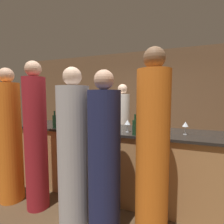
# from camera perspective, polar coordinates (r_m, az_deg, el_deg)

# --- Properties ---
(ground_plane) EXTENTS (14.00, 14.00, 0.00)m
(ground_plane) POSITION_cam_1_polar(r_m,az_deg,el_deg) (3.11, 0.41, -24.47)
(ground_plane) COLOR #4C3823
(back_wall) EXTENTS (8.00, 0.06, 2.80)m
(back_wall) POSITION_cam_1_polar(r_m,az_deg,el_deg) (5.10, 10.61, 3.50)
(back_wall) COLOR brown
(back_wall) RESTS_ON ground_plane
(bar_counter) EXTENTS (3.25, 0.80, 1.03)m
(bar_counter) POSITION_cam_1_polar(r_m,az_deg,el_deg) (2.89, 0.42, -15.50)
(bar_counter) COLOR #B27F4C
(bar_counter) RESTS_ON ground_plane
(bartender) EXTENTS (0.30, 0.30, 1.79)m
(bartender) POSITION_cam_1_polar(r_m,az_deg,el_deg) (3.69, 3.40, -5.74)
(bartender) COLOR silver
(bartender) RESTS_ON ground_plane
(guest_0) EXTENTS (0.36, 0.36, 1.82)m
(guest_0) POSITION_cam_1_polar(r_m,az_deg,el_deg) (1.97, -2.53, -15.53)
(guest_0) COLOR #1E234C
(guest_0) RESTS_ON ground_plane
(guest_1) EXTENTS (0.39, 0.39, 1.88)m
(guest_1) POSITION_cam_1_polar(r_m,az_deg,el_deg) (2.21, -12.39, -12.61)
(guest_1) COLOR #B2B2B7
(guest_1) RESTS_ON ground_plane
(guest_2) EXTENTS (0.32, 0.32, 2.00)m
(guest_2) POSITION_cam_1_polar(r_m,az_deg,el_deg) (1.82, 13.01, -14.19)
(guest_2) COLOR orange
(guest_2) RESTS_ON ground_plane
(guest_3) EXTENTS (0.30, 0.30, 2.00)m
(guest_3) POSITION_cam_1_polar(r_m,az_deg,el_deg) (2.60, -23.59, -8.38)
(guest_3) COLOR maroon
(guest_3) RESTS_ON ground_plane
(guest_4) EXTENTS (0.33, 0.33, 1.94)m
(guest_4) POSITION_cam_1_polar(r_m,az_deg,el_deg) (2.97, -30.45, -7.82)
(guest_4) COLOR orange
(guest_4) RESTS_ON ground_plane
(wine_bottle_0) EXTENTS (0.07, 0.07, 0.27)m
(wine_bottle_0) POSITION_cam_1_polar(r_m,az_deg,el_deg) (2.30, 7.52, -4.88)
(wine_bottle_0) COLOR #19381E
(wine_bottle_0) RESTS_ON bar_counter
(wine_bottle_1) EXTENTS (0.07, 0.07, 0.27)m
(wine_bottle_1) POSITION_cam_1_polar(r_m,az_deg,el_deg) (2.93, -18.20, -2.87)
(wine_bottle_1) COLOR black
(wine_bottle_1) RESTS_ON bar_counter
(wine_bottle_2) EXTENTS (0.08, 0.08, 0.26)m
(wine_bottle_2) POSITION_cam_1_polar(r_m,az_deg,el_deg) (3.28, -13.97, -2.08)
(wine_bottle_2) COLOR black
(wine_bottle_2) RESTS_ON bar_counter
(wine_glass_0) EXTENTS (0.08, 0.08, 0.17)m
(wine_glass_0) POSITION_cam_1_polar(r_m,az_deg,el_deg) (2.47, 5.06, -3.45)
(wine_glass_0) COLOR silver
(wine_glass_0) RESTS_ON bar_counter
(wine_glass_1) EXTENTS (0.08, 0.08, 0.17)m
(wine_glass_1) POSITION_cam_1_polar(r_m,az_deg,el_deg) (2.51, 22.84, -3.80)
(wine_glass_1) COLOR silver
(wine_glass_1) RESTS_ON bar_counter
(wine_glass_2) EXTENTS (0.07, 0.07, 0.16)m
(wine_glass_2) POSITION_cam_1_polar(r_m,az_deg,el_deg) (3.07, -12.08, -2.15)
(wine_glass_2) COLOR silver
(wine_glass_2) RESTS_ON bar_counter
(wine_glass_3) EXTENTS (0.06, 0.06, 0.17)m
(wine_glass_3) POSITION_cam_1_polar(r_m,az_deg,el_deg) (2.82, -11.87, -2.61)
(wine_glass_3) COLOR silver
(wine_glass_3) RESTS_ON bar_counter
(wine_glass_4) EXTENTS (0.07, 0.07, 0.16)m
(wine_glass_4) POSITION_cam_1_polar(r_m,az_deg,el_deg) (2.40, 9.49, -4.24)
(wine_glass_4) COLOR silver
(wine_glass_4) RESTS_ON bar_counter
(wine_glass_5) EXTENTS (0.06, 0.06, 0.16)m
(wine_glass_5) POSITION_cam_1_polar(r_m,az_deg,el_deg) (2.62, -7.27, -3.33)
(wine_glass_5) COLOR silver
(wine_glass_5) RESTS_ON bar_counter
(wine_glass_6) EXTENTS (0.07, 0.07, 0.14)m
(wine_glass_6) POSITION_cam_1_polar(r_m,az_deg,el_deg) (2.41, -2.42, -4.31)
(wine_glass_6) COLOR silver
(wine_glass_6) RESTS_ON bar_counter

